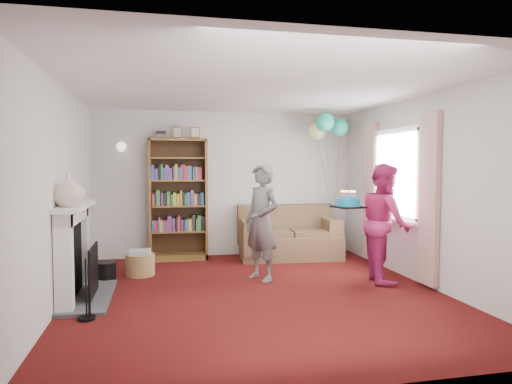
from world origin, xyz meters
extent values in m
plane|color=#340807|center=(0.00, 0.00, 0.00)|extent=(5.00, 5.00, 0.00)
cube|color=silver|center=(0.00, 2.51, 1.25)|extent=(4.50, 0.02, 2.50)
cube|color=silver|center=(-2.26, 0.00, 1.25)|extent=(0.02, 5.00, 2.50)
cube|color=silver|center=(2.26, 0.00, 1.25)|extent=(0.02, 5.00, 2.50)
cube|color=white|center=(0.00, 0.00, 2.50)|extent=(4.50, 5.00, 0.01)
cube|color=#3F3F42|center=(-2.00, 0.20, 0.02)|extent=(0.55, 1.40, 0.04)
cube|color=white|center=(-2.15, -0.35, 0.53)|extent=(0.18, 0.14, 1.06)
cube|color=white|center=(-2.15, 0.75, 0.53)|extent=(0.18, 0.14, 1.06)
cube|color=white|center=(-2.15, 0.20, 1.00)|extent=(0.18, 1.24, 0.16)
cube|color=white|center=(-2.12, 0.20, 1.10)|extent=(0.28, 1.35, 0.05)
cube|color=black|center=(-2.17, 0.20, 0.48)|extent=(0.10, 0.80, 0.86)
cube|color=black|center=(-1.93, 0.20, 0.33)|extent=(0.02, 0.70, 0.60)
cylinder|color=black|center=(-1.90, -0.58, 0.32)|extent=(0.18, 0.18, 0.64)
cylinder|color=black|center=(-1.87, 1.00, 0.13)|extent=(0.26, 0.26, 0.26)
cube|color=white|center=(2.21, 0.60, 2.08)|extent=(0.08, 1.30, 0.08)
cube|color=white|center=(2.21, 0.60, 0.82)|extent=(0.08, 1.30, 0.08)
cube|color=white|center=(2.24, 0.60, 1.45)|extent=(0.01, 1.15, 1.20)
cube|color=white|center=(2.18, 0.60, 0.79)|extent=(0.14, 1.32, 0.04)
cube|color=#C6B396|center=(2.20, -0.22, 1.15)|extent=(0.07, 0.38, 2.20)
cube|color=#C6B396|center=(2.20, 1.42, 1.15)|extent=(0.07, 0.38, 2.20)
cylinder|color=gold|center=(-1.75, 2.45, 1.90)|extent=(0.04, 0.12, 0.04)
sphere|color=white|center=(-1.75, 2.36, 1.88)|extent=(0.16, 0.16, 0.16)
cube|color=#472B14|center=(-0.85, 2.46, 1.01)|extent=(0.95, 0.04, 2.01)
cube|color=brown|center=(-1.31, 2.27, 1.01)|extent=(0.04, 0.42, 2.01)
cube|color=brown|center=(-0.39, 2.27, 1.01)|extent=(0.04, 0.42, 2.01)
cube|color=brown|center=(-0.85, 2.27, 1.99)|extent=(0.95, 0.42, 0.04)
cube|color=brown|center=(-0.85, 2.27, 0.05)|extent=(0.95, 0.42, 0.10)
cube|color=brown|center=(-0.85, 2.27, 0.48)|extent=(0.87, 0.38, 0.03)
cube|color=brown|center=(-0.85, 2.27, 0.90)|extent=(0.87, 0.38, 0.02)
cube|color=brown|center=(-0.85, 2.27, 1.32)|extent=(0.87, 0.38, 0.02)
cube|color=brown|center=(-0.85, 2.27, 1.70)|extent=(0.87, 0.38, 0.02)
cube|color=maroon|center=(-1.11, 2.25, 2.07)|extent=(0.16, 0.22, 0.12)
cube|color=brown|center=(-0.85, 2.32, 2.12)|extent=(0.16, 0.02, 0.20)
cube|color=brown|center=(-0.55, 2.32, 2.12)|extent=(0.16, 0.02, 0.20)
cube|color=brown|center=(1.02, 2.00, 0.20)|extent=(1.67, 0.89, 0.39)
cube|color=brown|center=(1.02, 2.32, 0.54)|extent=(1.67, 0.24, 0.69)
cube|color=brown|center=(0.30, 2.00, 0.39)|extent=(0.24, 0.84, 0.54)
cube|color=brown|center=(1.73, 2.00, 0.39)|extent=(0.24, 0.84, 0.54)
cube|color=brown|center=(0.64, 1.92, 0.42)|extent=(0.71, 0.59, 0.12)
cube|color=brown|center=(1.39, 1.92, 0.42)|extent=(0.71, 0.59, 0.12)
cylinder|color=#9A7B48|center=(-1.44, 1.25, 0.15)|extent=(0.41, 0.41, 0.31)
cube|color=beige|center=(-1.44, 1.25, 0.34)|extent=(0.29, 0.23, 0.06)
imported|color=black|center=(0.21, 0.63, 0.80)|extent=(0.62, 0.70, 1.60)
imported|color=#B52463|center=(1.83, 0.23, 0.80)|extent=(0.74, 0.88, 1.60)
cube|color=black|center=(1.26, 0.15, 1.03)|extent=(0.35, 0.35, 0.02)
cylinder|color=#0E7AA2|center=(1.26, 0.15, 1.09)|extent=(0.29, 0.29, 0.10)
cylinder|color=#0E7AA2|center=(1.26, 0.15, 1.15)|extent=(0.21, 0.21, 0.04)
cylinder|color=pink|center=(1.35, 0.15, 1.19)|extent=(0.01, 0.01, 0.09)
sphere|color=orange|center=(1.35, 0.15, 1.24)|extent=(0.02, 0.02, 0.02)
cylinder|color=pink|center=(1.34, 0.18, 1.19)|extent=(0.01, 0.01, 0.09)
sphere|color=orange|center=(1.34, 0.18, 1.24)|extent=(0.02, 0.02, 0.02)
cylinder|color=pink|center=(1.32, 0.21, 1.19)|extent=(0.01, 0.01, 0.09)
sphere|color=orange|center=(1.32, 0.21, 1.24)|extent=(0.02, 0.02, 0.02)
cylinder|color=pink|center=(1.30, 0.23, 1.19)|extent=(0.01, 0.01, 0.09)
sphere|color=orange|center=(1.30, 0.23, 1.24)|extent=(0.02, 0.02, 0.02)
cylinder|color=pink|center=(1.26, 0.24, 1.19)|extent=(0.01, 0.01, 0.09)
sphere|color=orange|center=(1.26, 0.24, 1.24)|extent=(0.02, 0.02, 0.02)
cylinder|color=pink|center=(1.23, 0.23, 1.19)|extent=(0.01, 0.01, 0.09)
sphere|color=orange|center=(1.23, 0.23, 1.24)|extent=(0.02, 0.02, 0.02)
cylinder|color=pink|center=(1.20, 0.21, 1.19)|extent=(0.01, 0.01, 0.09)
sphere|color=orange|center=(1.20, 0.21, 1.24)|extent=(0.02, 0.02, 0.02)
cylinder|color=pink|center=(1.18, 0.18, 1.19)|extent=(0.01, 0.01, 0.09)
sphere|color=orange|center=(1.18, 0.18, 1.24)|extent=(0.02, 0.02, 0.02)
cylinder|color=pink|center=(1.17, 0.15, 1.19)|extent=(0.01, 0.01, 0.09)
sphere|color=orange|center=(1.17, 0.15, 1.24)|extent=(0.02, 0.02, 0.02)
cylinder|color=pink|center=(1.18, 0.12, 1.19)|extent=(0.01, 0.01, 0.09)
sphere|color=orange|center=(1.18, 0.12, 1.24)|extent=(0.02, 0.02, 0.02)
cylinder|color=pink|center=(1.20, 0.09, 1.19)|extent=(0.01, 0.01, 0.09)
sphere|color=orange|center=(1.20, 0.09, 1.24)|extent=(0.02, 0.02, 0.02)
cylinder|color=pink|center=(1.23, 0.07, 1.19)|extent=(0.01, 0.01, 0.09)
sphere|color=orange|center=(1.23, 0.07, 1.24)|extent=(0.02, 0.02, 0.02)
cylinder|color=pink|center=(1.26, 0.06, 1.19)|extent=(0.01, 0.01, 0.09)
sphere|color=orange|center=(1.26, 0.06, 1.24)|extent=(0.02, 0.02, 0.02)
cylinder|color=pink|center=(1.30, 0.07, 1.19)|extent=(0.01, 0.01, 0.09)
sphere|color=orange|center=(1.30, 0.07, 1.24)|extent=(0.02, 0.02, 0.02)
cylinder|color=pink|center=(1.32, 0.09, 1.19)|extent=(0.01, 0.01, 0.09)
sphere|color=orange|center=(1.32, 0.09, 1.24)|extent=(0.02, 0.02, 0.02)
cylinder|color=pink|center=(1.34, 0.12, 1.19)|extent=(0.01, 0.01, 0.09)
sphere|color=orange|center=(1.34, 0.12, 1.24)|extent=(0.02, 0.02, 0.02)
sphere|color=#3F3F3F|center=(1.73, 1.80, 0.67)|extent=(0.02, 0.02, 0.02)
sphere|color=#1AA584|center=(1.84, 1.87, 2.22)|extent=(0.31, 0.31, 0.31)
sphere|color=#E9EB90|center=(1.51, 2.06, 2.16)|extent=(0.31, 0.31, 0.31)
sphere|color=#1AA584|center=(1.51, 1.68, 2.28)|extent=(0.31, 0.31, 0.31)
imported|color=beige|center=(-2.12, -0.15, 1.31)|extent=(0.46, 0.46, 0.36)
camera|label=1|loc=(-1.17, -5.41, 1.57)|focal=32.00mm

